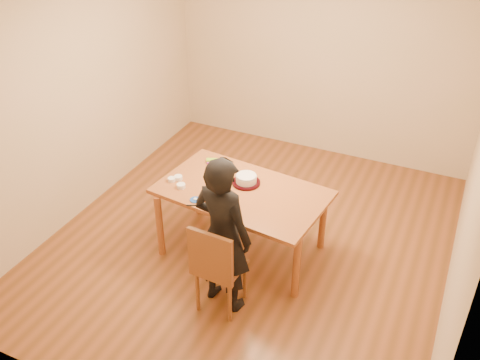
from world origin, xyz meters
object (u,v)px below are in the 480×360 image
at_px(person, 223,235).
at_px(cake, 246,179).
at_px(cake_plate, 246,183).
at_px(dining_table, 242,192).
at_px(dining_chair, 221,266).

bearing_deg(person, cake, -69.68).
xyz_separation_m(cake_plate, cake, (0.00, 0.00, 0.04)).
bearing_deg(person, cake_plate, -69.68).
xyz_separation_m(cake_plate, person, (0.16, -0.86, 0.01)).
height_order(dining_table, person, person).
relative_size(dining_chair, person, 0.24).
relative_size(dining_chair, cake, 1.81).
bearing_deg(dining_table, cake_plate, 103.15).
bearing_deg(person, dining_table, -68.91).
distance_m(cake, person, 0.88).
height_order(dining_table, cake, cake).
bearing_deg(dining_table, dining_chair, -72.37).
relative_size(dining_table, cake, 7.82).
distance_m(dining_table, dining_chair, 0.84).
relative_size(cake_plate, cake, 1.35).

